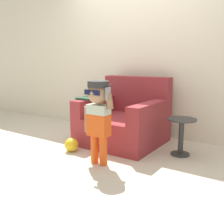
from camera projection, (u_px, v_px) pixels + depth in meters
ground_plane at (107, 144)px, 3.67m from camera, size 10.00×10.00×0.00m
wall_back at (137, 52)px, 4.12m from camera, size 10.00×0.05×2.60m
armchair at (125, 120)px, 3.74m from camera, size 1.07×1.01×0.93m
person_child at (98, 110)px, 2.86m from camera, size 0.38×0.29×0.94m
side_table at (181, 133)px, 3.21m from camera, size 0.36×0.36×0.46m
toy_ball at (71, 145)px, 3.37m from camera, size 0.18×0.18×0.18m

